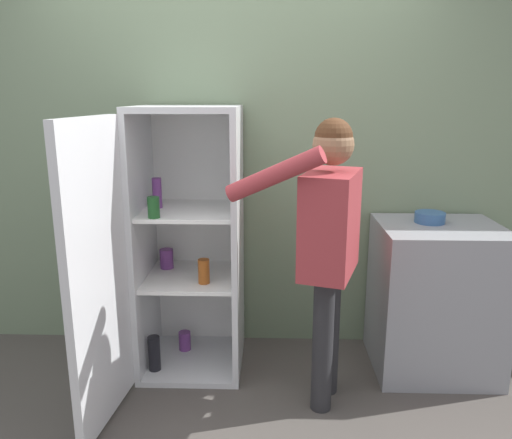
# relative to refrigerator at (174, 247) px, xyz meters

# --- Properties ---
(ground_plane) EXTENTS (12.00, 12.00, 0.00)m
(ground_plane) POSITION_rel_refrigerator_xyz_m (0.32, -0.53, -0.81)
(ground_plane) COLOR #4C4742
(wall_back) EXTENTS (7.00, 0.06, 2.55)m
(wall_back) POSITION_rel_refrigerator_xyz_m (0.32, 0.45, 0.47)
(wall_back) COLOR gray
(wall_back) RESTS_ON ground_plane
(refrigerator) EXTENTS (0.73, 1.24, 1.63)m
(refrigerator) POSITION_rel_refrigerator_xyz_m (0.00, 0.00, 0.00)
(refrigerator) COLOR silver
(refrigerator) RESTS_ON ground_plane
(person) EXTENTS (0.73, 0.56, 1.58)m
(person) POSITION_rel_refrigerator_xyz_m (0.88, -0.30, 0.19)
(person) COLOR #262628
(person) RESTS_ON ground_plane
(counter) EXTENTS (0.73, 0.63, 0.93)m
(counter) POSITION_rel_refrigerator_xyz_m (1.60, 0.09, -0.34)
(counter) COLOR gray
(counter) RESTS_ON ground_plane
(bowl) EXTENTS (0.18, 0.18, 0.07)m
(bowl) POSITION_rel_refrigerator_xyz_m (1.55, 0.16, 0.16)
(bowl) COLOR #335B8E
(bowl) RESTS_ON counter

